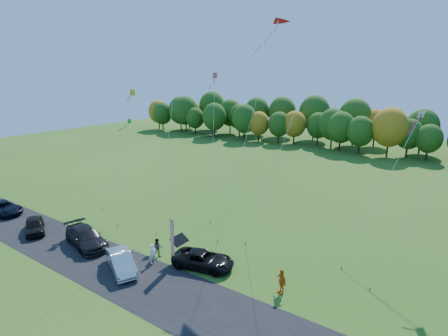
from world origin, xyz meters
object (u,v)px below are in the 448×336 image
Objects in this scene: person_east at (281,281)px; black_suv at (203,259)px; feather_flag at (172,236)px; silver_sedan at (121,262)px.

black_suv is at bearing -142.98° from person_east.
black_suv is 1.19× the size of feather_flag.
person_east is 0.45× the size of feather_flag.
silver_sedan reaches higher than black_suv.
feather_flag is at bearing -136.46° from person_east.
feather_flag is at bearing -18.16° from silver_sedan.
silver_sedan is 2.42× the size of person_east.
feather_flag is (-9.14, -1.54, 1.67)m from person_east.
feather_flag reaches higher than black_suv.
feather_flag is (-2.29, -1.18, 1.93)m from black_suv.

